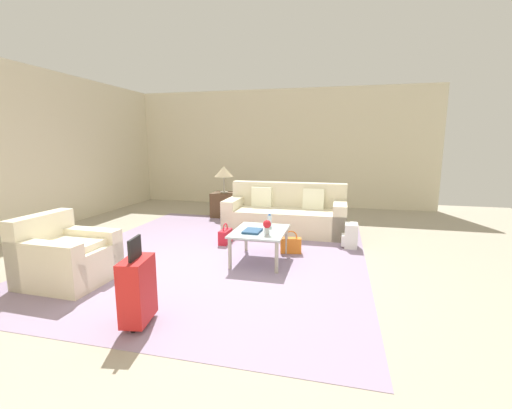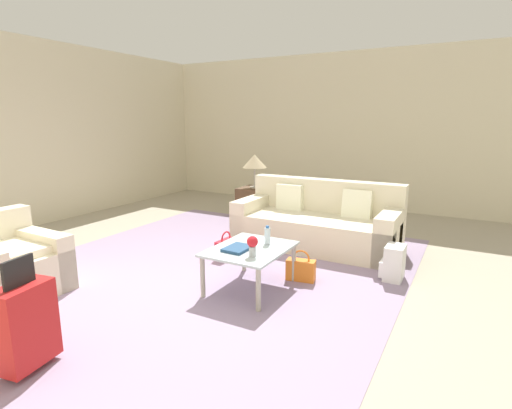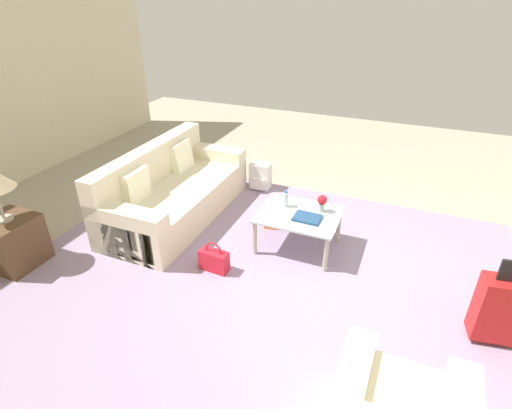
{
  "view_description": "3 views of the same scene",
  "coord_description": "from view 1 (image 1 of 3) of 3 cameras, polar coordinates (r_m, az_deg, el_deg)",
  "views": [
    {
      "loc": [
        -4.23,
        -1.57,
        1.69
      ],
      "look_at": [
        0.3,
        -0.47,
        0.85
      ],
      "focal_mm": 24.0,
      "sensor_mm": 36.0,
      "label": 1
    },
    {
      "loc": [
        -3.08,
        -2.48,
        1.78
      ],
      "look_at": [
        0.7,
        -0.4,
        0.86
      ],
      "focal_mm": 28.0,
      "sensor_mm": 36.0,
      "label": 2
    },
    {
      "loc": [
        -0.65,
        3.32,
        2.76
      ],
      "look_at": [
        0.77,
        -0.1,
        0.7
      ],
      "focal_mm": 28.0,
      "sensor_mm": 36.0,
      "label": 3
    }
  ],
  "objects": [
    {
      "name": "ground_plane",
      "position": [
        4.82,
        -6.36,
        -10.39
      ],
      "size": [
        12.0,
        12.0,
        0.0
      ],
      "primitive_type": "plane",
      "color": "#A89E89"
    },
    {
      "name": "suitcase_red",
      "position": [
        3.44,
        -19.16,
        -13.16
      ],
      "size": [
        0.43,
        0.28,
        0.85
      ],
      "color": "red",
      "rests_on": "ground"
    },
    {
      "name": "coffee_table_book",
      "position": [
        4.81,
        -0.61,
        -4.43
      ],
      "size": [
        0.31,
        0.24,
        0.03
      ],
      "primitive_type": "cube",
      "rotation": [
        0.0,
        0.0,
        -0.03
      ],
      "color": "navy",
      "rests_on": "coffee_table"
    },
    {
      "name": "handbag_red",
      "position": [
        5.86,
        -5.13,
        -5.29
      ],
      "size": [
        0.33,
        0.16,
        0.36
      ],
      "color": "red",
      "rests_on": "ground"
    },
    {
      "name": "handbag_orange",
      "position": [
        5.38,
        5.82,
        -6.72
      ],
      "size": [
        0.19,
        0.34,
        0.36
      ],
      "color": "orange",
      "rests_on": "ground"
    },
    {
      "name": "area_rug",
      "position": [
        5.41,
        -6.18,
        -8.0
      ],
      "size": [
        5.2,
        4.4,
        0.01
      ],
      "primitive_type": "cube",
      "color": "#9984A3",
      "rests_on": "ground"
    },
    {
      "name": "backpack_white",
      "position": [
        5.83,
        15.44,
        -5.06
      ],
      "size": [
        0.3,
        0.25,
        0.4
      ],
      "color": "white",
      "rests_on": "ground"
    },
    {
      "name": "couch",
      "position": [
        6.65,
        5.01,
        -1.83
      ],
      "size": [
        0.99,
        2.26,
        0.92
      ],
      "color": "beige",
      "rests_on": "ground"
    },
    {
      "name": "side_table",
      "position": [
        7.99,
        -5.29,
        -0.01
      ],
      "size": [
        0.53,
        0.53,
        0.56
      ],
      "primitive_type": "cube",
      "color": "#513823",
      "rests_on": "ground"
    },
    {
      "name": "coffee_table",
      "position": [
        4.92,
        0.65,
        -4.99
      ],
      "size": [
        0.93,
        0.74,
        0.46
      ],
      "color": "silver",
      "rests_on": "ground"
    },
    {
      "name": "table_lamp",
      "position": [
        7.89,
        -5.38,
        5.42
      ],
      "size": [
        0.43,
        0.43,
        0.61
      ],
      "color": "#ADA899",
      "rests_on": "side_table"
    },
    {
      "name": "water_bottle",
      "position": [
        5.06,
        2.27,
        -2.79
      ],
      "size": [
        0.06,
        0.06,
        0.2
      ],
      "color": "silver",
      "rests_on": "coffee_table"
    },
    {
      "name": "flower_vase",
      "position": [
        4.64,
        1.84,
        -3.61
      ],
      "size": [
        0.11,
        0.11,
        0.21
      ],
      "color": "#B2B7BC",
      "rests_on": "coffee_table"
    },
    {
      "name": "wall_right",
      "position": [
        9.42,
        4.17,
        9.32
      ],
      "size": [
        0.12,
        8.0,
        3.1
      ],
      "primitive_type": "cube",
      "color": "beige",
      "rests_on": "ground"
    },
    {
      "name": "armchair",
      "position": [
        4.85,
        -29.38,
        -7.88
      ],
      "size": [
        0.88,
        0.96,
        0.83
      ],
      "color": "beige",
      "rests_on": "ground"
    }
  ]
}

